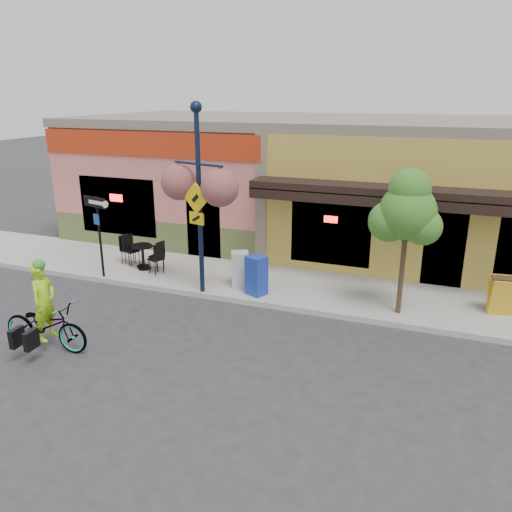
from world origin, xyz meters
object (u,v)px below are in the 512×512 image
Objects in this scene: building at (324,180)px; bicycle at (46,325)px; one_way_sign at (100,238)px; newspaper_box_blue at (256,276)px; lamp_post at (199,201)px; newspaper_box_grey at (240,269)px; cyclist_rider at (46,313)px; street_tree at (405,243)px.

bicycle is at bearing -108.46° from building.
newspaper_box_blue is at bearing 18.30° from one_way_sign.
newspaper_box_grey is at bearing 55.46° from lamp_post.
one_way_sign reaches higher than newspaper_box_grey.
building is 11.34m from cyclist_rider.
newspaper_box_grey is (-0.64, 0.39, -0.03)m from newspaper_box_blue.
building is at bearing -21.38° from bicycle.
cyclist_rider is at bearing -100.46° from lamp_post.
street_tree reaches higher than one_way_sign.
bicycle is 8.37m from street_tree.
building is at bearing 68.48° from one_way_sign.
cyclist_rider is 8.27m from street_tree.
building is 6.40m from newspaper_box_grey.
building is 8.51m from one_way_sign.
bicycle is at bearing -101.07° from lamp_post.
bicycle is 5.33m from newspaper_box_blue.
street_tree is at bearing -61.50° from building.
street_tree is (4.35, -0.26, 1.31)m from newspaper_box_grey.
newspaper_box_grey is (0.83, 0.71, -2.01)m from lamp_post.
cyclist_rider is 5.26m from newspaper_box_grey.
bicycle is at bearing -148.66° from street_tree.
newspaper_box_blue is at bearing -55.29° from newspaper_box_grey.
bicycle is 4.76m from lamp_post.
building is 11.39m from bicycle.
cyclist_rider is at bearing -92.91° from bicycle.
building reaches higher than cyclist_rider.
newspaper_box_blue is (3.33, 4.16, 0.15)m from bicycle.
lamp_post reaches higher than newspaper_box_grey.
newspaper_box_grey is 0.28× the size of street_tree.
cyclist_rider reaches higher than bicycle.
street_tree is at bearing 26.15° from newspaper_box_blue.
cyclist_rider is 0.47× the size of street_tree.
building is 7.57× the size of one_way_sign.
newspaper_box_blue reaches higher than bicycle.
lamp_post is 2.09× the size of one_way_sign.
street_tree is at bearing 17.49° from one_way_sign.
bicycle is 0.57× the size of street_tree.
building reaches higher than one_way_sign.
bicycle is 0.41× the size of lamp_post.
street_tree is (6.99, 4.29, 1.10)m from cyclist_rider.
cyclist_rider is at bearing -54.90° from one_way_sign.
lamp_post reaches higher than one_way_sign.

